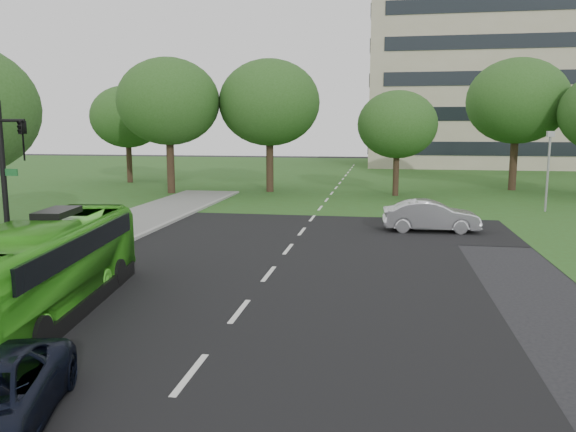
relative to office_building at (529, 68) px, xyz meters
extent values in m
plane|color=black|center=(-21.96, -61.96, -12.50)|extent=(160.00, 160.00, 0.00)
cube|color=black|center=(-21.96, -41.96, -12.49)|extent=(14.00, 120.00, 0.01)
cube|color=black|center=(-21.96, -47.96, -12.49)|extent=(80.00, 12.00, 0.01)
cube|color=silver|center=(-21.96, -46.96, -12.48)|extent=(0.15, 90.00, 0.01)
cube|color=#2E501A|center=(-21.96, -16.96, -12.48)|extent=(120.00, 60.00, 0.01)
cube|color=tan|center=(0.04, 0.04, 0.00)|extent=(40.00, 20.00, 25.00)
cube|color=black|center=(0.04, -10.01, 0.00)|extent=(36.80, 0.10, 23.00)
cube|color=black|center=(-20.01, 0.04, 0.00)|extent=(0.10, 18.40, 23.00)
cylinder|color=black|center=(-34.05, -37.76, -10.59)|extent=(0.57, 0.57, 3.82)
ellipsoid|color=#264E1A|center=(-34.05, -37.76, -5.64)|extent=(7.59, 7.59, 6.45)
cylinder|color=black|center=(-26.81, -35.66, -10.63)|extent=(0.56, 0.56, 3.74)
ellipsoid|color=#264E1A|center=(-26.81, -35.66, -5.69)|extent=(7.69, 7.69, 6.53)
cylinder|color=black|center=(-17.23, -36.62, -11.06)|extent=(0.43, 0.43, 2.88)
ellipsoid|color=#264E1A|center=(-17.23, -36.62, -7.33)|extent=(5.72, 5.72, 4.86)
cylinder|color=black|center=(-7.99, -31.34, -10.56)|extent=(0.58, 0.58, 3.87)
ellipsoid|color=#264E1A|center=(-7.99, -31.34, -5.51)|extent=(7.79, 7.79, 6.62)
cylinder|color=black|center=(-40.81, -30.50, -10.85)|extent=(0.50, 0.50, 3.30)
ellipsoid|color=#264E1A|center=(-40.81, -30.50, -6.61)|extent=(6.48, 6.48, 5.50)
imported|color=green|center=(-27.06, -64.86, -11.24)|extent=(3.39, 9.26, 2.52)
imported|color=silver|center=(-15.85, -50.78, -11.75)|extent=(4.62, 1.80, 1.50)
cylinder|color=black|center=(-29.16, -63.44, -9.63)|extent=(0.16, 0.16, 5.74)
cylinder|color=black|center=(-28.76, -63.44, -7.33)|extent=(0.80, 0.09, 0.09)
imported|color=black|center=(-28.47, -63.44, -7.91)|extent=(0.26, 0.29, 1.15)
cube|color=#195926|center=(-28.99, -63.44, -8.83)|extent=(0.57, 0.05, 0.21)
cylinder|color=gray|center=(-8.61, -43.18, -10.26)|extent=(0.13, 0.13, 4.47)
cube|color=gray|center=(-8.61, -43.18, -7.92)|extent=(0.46, 0.42, 0.34)
camera|label=1|loc=(-18.21, -78.22, -7.52)|focal=35.00mm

